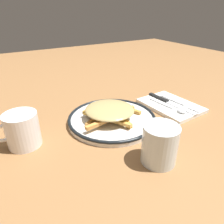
{
  "coord_description": "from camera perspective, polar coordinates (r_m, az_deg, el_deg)",
  "views": [
    {
      "loc": [
        0.29,
        0.49,
        0.33
      ],
      "look_at": [
        0.0,
        0.0,
        0.03
      ],
      "focal_mm": 33.37,
      "sensor_mm": 36.0,
      "label": 1
    }
  ],
  "objects": [
    {
      "name": "water_glass",
      "position": [
        0.49,
        12.6,
        -8.77
      ],
      "size": [
        0.08,
        0.08,
        0.1
      ],
      "primitive_type": "cylinder",
      "color": "silver",
      "rests_on": "ground_plane"
    },
    {
      "name": "spoon",
      "position": [
        0.74,
        16.41,
        1.04
      ],
      "size": [
        0.03,
        0.15,
        0.01
      ],
      "color": "silver",
      "rests_on": "napkin"
    },
    {
      "name": "fries_heap",
      "position": [
        0.64,
        -0.53,
        0.31
      ],
      "size": [
        0.21,
        0.21,
        0.04
      ],
      "color": "orange",
      "rests_on": "plate"
    },
    {
      "name": "plate",
      "position": [
        0.66,
        0.0,
        -1.87
      ],
      "size": [
        0.28,
        0.28,
        0.02
      ],
      "color": "silver",
      "rests_on": "ground_plane"
    },
    {
      "name": "napkin",
      "position": [
        0.79,
        15.75,
        1.74
      ],
      "size": [
        0.16,
        0.22,
        0.01
      ],
      "primitive_type": "cube",
      "rotation": [
        0.0,
        0.0,
        0.06
      ],
      "color": "white",
      "rests_on": "ground_plane"
    },
    {
      "name": "coffee_mug",
      "position": [
        0.59,
        -23.45,
        -4.54
      ],
      "size": [
        0.11,
        0.09,
        0.09
      ],
      "color": "white",
      "rests_on": "ground_plane"
    },
    {
      "name": "fork",
      "position": [
        0.8,
        17.93,
        2.41
      ],
      "size": [
        0.04,
        0.18,
        0.01
      ],
      "color": "silver",
      "rests_on": "napkin"
    },
    {
      "name": "ground_plane",
      "position": [
        0.67,
        0.0,
        -2.65
      ],
      "size": [
        2.6,
        2.6,
        0.0
      ],
      "primitive_type": "plane",
      "color": "olive"
    },
    {
      "name": "knife",
      "position": [
        0.79,
        14.79,
        2.83
      ],
      "size": [
        0.03,
        0.21,
        0.01
      ],
      "color": "black",
      "rests_on": "napkin"
    }
  ]
}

